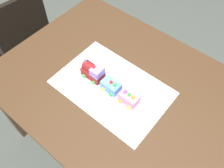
# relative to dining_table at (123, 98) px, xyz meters

# --- Properties ---
(ground_plane) EXTENTS (8.00, 8.00, 0.00)m
(ground_plane) POSITION_rel_dining_table_xyz_m (0.00, 0.00, -0.63)
(ground_plane) COLOR #474C44
(dining_table) EXTENTS (1.40, 1.00, 0.74)m
(dining_table) POSITION_rel_dining_table_xyz_m (0.00, 0.00, 0.00)
(dining_table) COLOR #4C331E
(dining_table) RESTS_ON ground
(chair) EXTENTS (0.45, 0.45, 0.86)m
(chair) POSITION_rel_dining_table_xyz_m (-1.03, 0.01, -0.16)
(chair) COLOR black
(chair) RESTS_ON ground
(cake_board) EXTENTS (0.60, 0.40, 0.00)m
(cake_board) POSITION_rel_dining_table_xyz_m (-0.05, -0.04, 0.11)
(cake_board) COLOR silver
(cake_board) RESTS_ON dining_table
(cake_locomotive) EXTENTS (0.14, 0.08, 0.12)m
(cake_locomotive) POSITION_rel_dining_table_xyz_m (-0.17, -0.05, 0.16)
(cake_locomotive) COLOR maroon
(cake_locomotive) RESTS_ON cake_board
(cake_car_tanker_sky_blue) EXTENTS (0.10, 0.08, 0.07)m
(cake_car_tanker_sky_blue) POSITION_rel_dining_table_xyz_m (-0.04, -0.05, 0.14)
(cake_car_tanker_sky_blue) COLOR #669EEA
(cake_car_tanker_sky_blue) RESTS_ON cake_board
(cake_car_caboose_bubblegum) EXTENTS (0.10, 0.08, 0.07)m
(cake_car_caboose_bubblegum) POSITION_rel_dining_table_xyz_m (0.07, -0.05, 0.14)
(cake_car_caboose_bubblegum) COLOR pink
(cake_car_caboose_bubblegum) RESTS_ON cake_board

